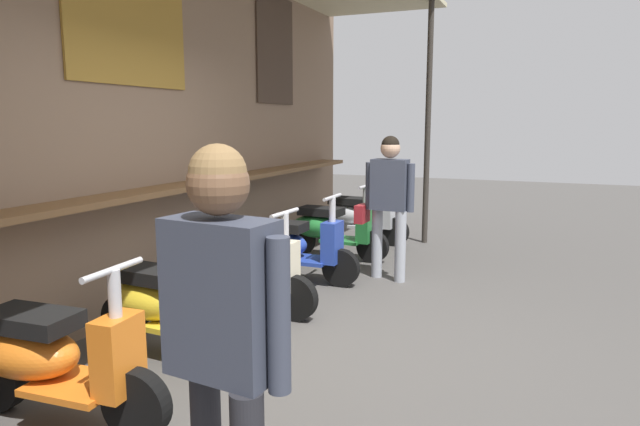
{
  "coord_description": "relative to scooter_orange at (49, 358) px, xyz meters",
  "views": [
    {
      "loc": [
        -3.78,
        -1.52,
        1.72
      ],
      "look_at": [
        1.93,
        0.89,
        0.71
      ],
      "focal_mm": 31.31,
      "sensor_mm": 36.0,
      "label": 1
    }
  ],
  "objects": [
    {
      "name": "scooter_silver",
      "position": [
        5.35,
        0.0,
        0.0
      ],
      "size": [
        0.47,
        1.4,
        0.97
      ],
      "rotation": [
        0.0,
        0.0,
        -1.62
      ],
      "color": "#B2B5BA",
      "rests_on": "ground_plane"
    },
    {
      "name": "ground_plane",
      "position": [
        1.6,
        -1.08,
        -0.39
      ],
      "size": [
        27.4,
        27.4,
        0.0
      ],
      "primitive_type": "plane",
      "color": "#474442"
    },
    {
      "name": "scooter_cream",
      "position": [
        2.09,
        0.0,
        0.0
      ],
      "size": [
        0.46,
        1.4,
        0.97
      ],
      "rotation": [
        0.0,
        0.0,
        -1.61
      ],
      "color": "beige",
      "rests_on": "ground_plane"
    },
    {
      "name": "scooter_yellow",
      "position": [
        1.03,
        0.0,
        0.0
      ],
      "size": [
        0.47,
        1.4,
        0.97
      ],
      "rotation": [
        0.0,
        0.0,
        -1.62
      ],
      "color": "gold",
      "rests_on": "ground_plane"
    },
    {
      "name": "scooter_blue",
      "position": [
        3.18,
        0.0,
        0.0
      ],
      "size": [
        0.46,
        1.4,
        0.97
      ],
      "rotation": [
        0.0,
        0.0,
        -1.56
      ],
      "color": "#233D9E",
      "rests_on": "ground_plane"
    },
    {
      "name": "shopper_browsing",
      "position": [
        -0.56,
        -1.54,
        0.63
      ],
      "size": [
        0.29,
        0.56,
        1.65
      ],
      "rotation": [
        0.0,
        0.0,
        -0.1
      ],
      "color": "#232328",
      "rests_on": "ground_plane"
    },
    {
      "name": "scooter_green",
      "position": [
        4.31,
        0.0,
        0.0
      ],
      "size": [
        0.46,
        1.4,
        0.97
      ],
      "rotation": [
        0.0,
        0.0,
        -1.6
      ],
      "color": "#237533",
      "rests_on": "ground_plane"
    },
    {
      "name": "scooter_orange",
      "position": [
        0.0,
        0.0,
        0.0
      ],
      "size": [
        0.49,
        1.4,
        0.97
      ],
      "rotation": [
        0.0,
        0.0,
        -1.5
      ],
      "color": "orange",
      "rests_on": "ground_plane"
    },
    {
      "name": "market_stall_facade",
      "position": [
        1.6,
        0.82,
        1.58
      ],
      "size": [
        9.79,
        2.09,
        3.62
      ],
      "color": "#7F6651",
      "rests_on": "ground_plane"
    },
    {
      "name": "shopper_with_handbag",
      "position": [
        3.64,
        -0.95,
        0.56
      ],
      "size": [
        0.26,
        0.63,
        1.58
      ],
      "rotation": [
        0.0,
        0.0,
        3.12
      ],
      "color": "#999EA8",
      "rests_on": "ground_plane"
    }
  ]
}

